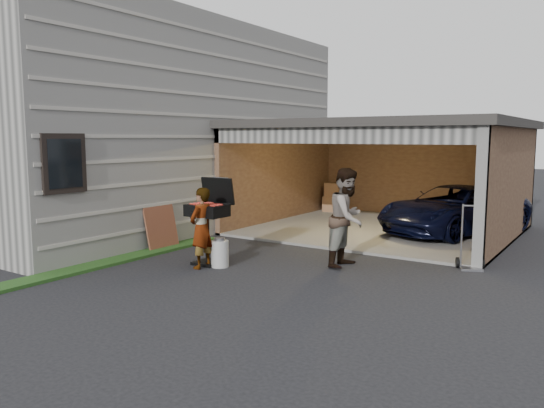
{
  "coord_description": "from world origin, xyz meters",
  "views": [
    {
      "loc": [
        6.12,
        -6.76,
        2.47
      ],
      "look_at": [
        0.25,
        1.99,
        1.15
      ],
      "focal_mm": 35.0,
      "sensor_mm": 36.0,
      "label": 1
    }
  ],
  "objects": [
    {
      "name": "ground",
      "position": [
        0.0,
        0.0,
        0.0
      ],
      "size": [
        80.0,
        80.0,
        0.0
      ],
      "primitive_type": "plane",
      "color": "black",
      "rests_on": "ground"
    },
    {
      "name": "house",
      "position": [
        -6.0,
        4.0,
        2.75
      ],
      "size": [
        7.0,
        11.0,
        5.5
      ],
      "primitive_type": "cube",
      "color": "#474744",
      "rests_on": "ground"
    },
    {
      "name": "groundcover_strip",
      "position": [
        -2.25,
        -1.0,
        0.03
      ],
      "size": [
        0.5,
        8.0,
        0.06
      ],
      "primitive_type": "cube",
      "color": "#193814",
      "rests_on": "ground"
    },
    {
      "name": "garage",
      "position": [
        0.76,
        6.79,
        1.87
      ],
      "size": [
        6.8,
        6.3,
        2.9
      ],
      "color": "#605E59",
      "rests_on": "ground"
    },
    {
      "name": "minivan",
      "position": [
        2.54,
        6.9,
        0.6
      ],
      "size": [
        3.41,
        4.76,
        1.2
      ],
      "primitive_type": "imported",
      "rotation": [
        0.0,
        0.0,
        -0.37
      ],
      "color": "black",
      "rests_on": "ground"
    },
    {
      "name": "woman",
      "position": [
        -0.5,
        0.71,
        0.77
      ],
      "size": [
        0.4,
        0.58,
        1.54
      ],
      "primitive_type": "imported",
      "rotation": [
        0.0,
        0.0,
        -1.51
      ],
      "color": "silver",
      "rests_on": "ground"
    },
    {
      "name": "man",
      "position": [
        1.73,
        2.39,
        0.95
      ],
      "size": [
        0.72,
        0.93,
        1.9
      ],
      "primitive_type": "imported",
      "rotation": [
        0.0,
        0.0,
        1.57
      ],
      "color": "#4B2D1D",
      "rests_on": "ground"
    },
    {
      "name": "bbq_grill",
      "position": [
        -0.6,
        1.04,
        1.01
      ],
      "size": [
        0.76,
        0.67,
        1.69
      ],
      "color": "black",
      "rests_on": "ground"
    },
    {
      "name": "propane_tank",
      "position": [
        -0.27,
        0.97,
        0.26
      ],
      "size": [
        0.42,
        0.42,
        0.51
      ],
      "primitive_type": "cylinder",
      "rotation": [
        0.0,
        0.0,
        0.28
      ],
      "color": "#B8B8B4",
      "rests_on": "ground"
    },
    {
      "name": "plywood_panel",
      "position": [
        -2.4,
        1.52,
        0.48
      ],
      "size": [
        0.24,
        0.87,
        0.96
      ],
      "primitive_type": "cube",
      "rotation": [
        0.0,
        -0.21,
        0.0
      ],
      "color": "#5B2F1F",
      "rests_on": "ground"
    },
    {
      "name": "hand_truck",
      "position": [
        3.79,
        3.48,
        0.24
      ],
      "size": [
        0.56,
        0.52,
        1.23
      ],
      "rotation": [
        0.0,
        0.0,
        0.42
      ],
      "color": "gray",
      "rests_on": "ground"
    }
  ]
}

